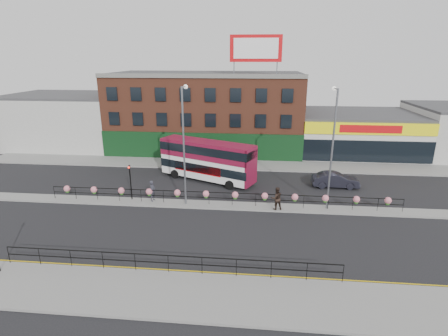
# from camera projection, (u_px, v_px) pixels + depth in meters

# --- Properties ---
(ground) EXTENTS (120.00, 120.00, 0.00)m
(ground) POSITION_uv_depth(u_px,v_px,m) (221.00, 206.00, 30.06)
(ground) COLOR black
(ground) RESTS_ON ground
(south_pavement) EXTENTS (60.00, 4.00, 0.15)m
(south_pavement) POSITION_uv_depth(u_px,v_px,m) (197.00, 296.00, 18.66)
(south_pavement) COLOR gray
(south_pavement) RESTS_ON ground
(north_pavement) EXTENTS (60.00, 4.00, 0.15)m
(north_pavement) POSITION_uv_depth(u_px,v_px,m) (231.00, 165.00, 41.42)
(north_pavement) COLOR gray
(north_pavement) RESTS_ON ground
(median) EXTENTS (60.00, 1.60, 0.15)m
(median) POSITION_uv_depth(u_px,v_px,m) (221.00, 205.00, 30.04)
(median) COLOR gray
(median) RESTS_ON ground
(yellow_line_inner) EXTENTS (60.00, 0.10, 0.01)m
(yellow_line_inner) POSITION_uv_depth(u_px,v_px,m) (203.00, 272.00, 20.87)
(yellow_line_inner) COLOR gold
(yellow_line_inner) RESTS_ON ground
(yellow_line_outer) EXTENTS (60.00, 0.10, 0.01)m
(yellow_line_outer) POSITION_uv_depth(u_px,v_px,m) (203.00, 274.00, 20.70)
(yellow_line_outer) COLOR gold
(yellow_line_outer) RESTS_ON ground
(brick_building) EXTENTS (25.00, 12.21, 10.30)m
(brick_building) POSITION_uv_depth(u_px,v_px,m) (207.00, 111.00, 47.80)
(brick_building) COLOR brown
(brick_building) RESTS_ON ground
(supermarket) EXTENTS (15.00, 12.25, 5.30)m
(supermarket) POSITION_uv_depth(u_px,v_px,m) (355.00, 132.00, 46.63)
(supermarket) COLOR silver
(supermarket) RESTS_ON ground
(warehouse_west) EXTENTS (15.50, 12.00, 7.30)m
(warehouse_west) POSITION_uv_depth(u_px,v_px,m) (68.00, 120.00, 50.18)
(warehouse_west) COLOR #B4B4AF
(warehouse_west) RESTS_ON ground
(billboard) EXTENTS (6.00, 0.29, 4.40)m
(billboard) POSITION_uv_depth(u_px,v_px,m) (256.00, 48.00, 40.03)
(billboard) COLOR red
(billboard) RESTS_ON brick_building
(median_railing) EXTENTS (30.04, 0.56, 1.23)m
(median_railing) POSITION_uv_depth(u_px,v_px,m) (221.00, 195.00, 29.75)
(median_railing) COLOR black
(median_railing) RESTS_ON median
(south_railing) EXTENTS (20.04, 0.05, 1.12)m
(south_railing) POSITION_uv_depth(u_px,v_px,m) (168.00, 260.00, 20.38)
(south_railing) COLOR black
(south_railing) RESTS_ON south_pavement
(double_decker_bus) EXTENTS (10.30, 6.42, 4.13)m
(double_decker_bus) POSITION_uv_depth(u_px,v_px,m) (207.00, 157.00, 35.59)
(double_decker_bus) COLOR white
(double_decker_bus) RESTS_ON ground
(car) EXTENTS (1.60, 4.51, 1.48)m
(car) POSITION_uv_depth(u_px,v_px,m) (335.00, 180.00, 34.26)
(car) COLOR #22222D
(car) RESTS_ON ground
(pedestrian_a) EXTENTS (0.81, 0.64, 1.86)m
(pedestrian_a) POSITION_uv_depth(u_px,v_px,m) (153.00, 191.00, 30.56)
(pedestrian_a) COLOR #2C2D37
(pedestrian_a) RESTS_ON median
(pedestrian_b) EXTENTS (1.31, 1.21, 1.95)m
(pedestrian_b) POSITION_uv_depth(u_px,v_px,m) (277.00, 198.00, 28.83)
(pedestrian_b) COLOR black
(pedestrian_b) RESTS_ON median
(lamp_column_west) EXTENTS (0.36, 1.75, 9.96)m
(lamp_column_west) POSITION_uv_depth(u_px,v_px,m) (184.00, 136.00, 28.64)
(lamp_column_west) COLOR slate
(lamp_column_west) RESTS_ON median
(lamp_column_east) EXTENTS (0.36, 1.74, 9.89)m
(lamp_column_east) POSITION_uv_depth(u_px,v_px,m) (332.00, 139.00, 27.75)
(lamp_column_east) COLOR slate
(lamp_column_east) RESTS_ON median
(traffic_light_median) EXTENTS (0.15, 0.28, 3.65)m
(traffic_light_median) POSITION_uv_depth(u_px,v_px,m) (130.00, 175.00, 30.43)
(traffic_light_median) COLOR black
(traffic_light_median) RESTS_ON median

